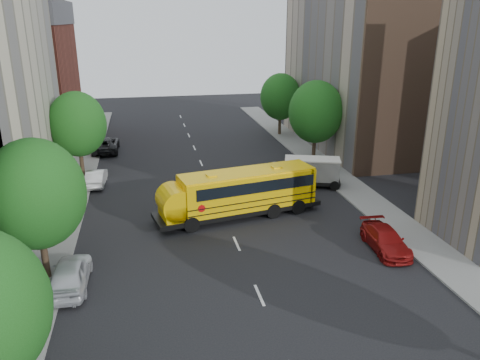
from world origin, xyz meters
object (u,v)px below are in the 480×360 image
object	(u,v)px
parked_car_0	(70,274)
parked_car_2	(106,145)
street_tree_1	(35,194)
street_tree_4	(316,112)
parked_car_3	(385,240)
safari_truck	(307,171)
street_tree_5	(280,97)
street_tree_2	(77,124)
parked_car_1	(96,177)
school_bus	(237,192)

from	to	relation	value
parked_car_0	parked_car_2	xyz separation A→B (m)	(0.13, 27.56, -0.01)
street_tree_1	street_tree_4	size ratio (longest dim) A/B	0.98
street_tree_1	street_tree_4	world-z (taller)	street_tree_4
street_tree_1	parked_car_3	distance (m)	20.27
street_tree_1	safari_truck	size ratio (longest dim) A/B	1.31
street_tree_1	street_tree_4	distance (m)	28.43
street_tree_5	parked_car_3	xyz separation A→B (m)	(-2.20, -30.67, -4.03)
parked_car_3	safari_truck	bearing A→B (deg)	97.71
parked_car_3	parked_car_2	bearing A→B (deg)	128.01
parked_car_0	parked_car_3	size ratio (longest dim) A/B	1.00
street_tree_4	street_tree_5	bearing A→B (deg)	90.00
parked_car_2	parked_car_3	bearing A→B (deg)	124.73
parked_car_0	street_tree_2	bearing A→B (deg)	-84.75
street_tree_4	parked_car_0	bearing A→B (deg)	-136.98
parked_car_0	parked_car_1	distance (m)	16.61
street_tree_1	parked_car_2	bearing A→B (deg)	86.68
safari_truck	parked_car_3	xyz separation A→B (m)	(0.81, -12.23, -0.62)
parked_car_0	school_bus	bearing A→B (deg)	-143.32
street_tree_2	parked_car_2	world-z (taller)	street_tree_2
parked_car_2	school_bus	bearing A→B (deg)	117.92
street_tree_1	parked_car_0	xyz separation A→B (m)	(1.40, -1.22, -4.15)
street_tree_1	parked_car_0	distance (m)	4.55
street_tree_1	parked_car_3	xyz separation A→B (m)	(19.80, -0.67, -4.27)
parked_car_0	parked_car_2	bearing A→B (deg)	-89.18
street_tree_2	school_bus	xyz separation A→B (m)	(11.88, -11.73, -2.91)
street_tree_5	safari_truck	world-z (taller)	street_tree_5
street_tree_5	parked_car_2	world-z (taller)	street_tree_5
parked_car_1	parked_car_2	distance (m)	10.95
parked_car_3	parked_car_0	bearing A→B (deg)	-174.35
street_tree_4	street_tree_1	bearing A→B (deg)	-140.71
street_tree_4	safari_truck	size ratio (longest dim) A/B	1.34
school_bus	parked_car_1	bearing A→B (deg)	128.04
street_tree_2	parked_car_0	distance (m)	19.69
parked_car_1	parked_car_3	xyz separation A→B (m)	(18.40, -16.05, -0.02)
street_tree_1	parked_car_3	world-z (taller)	street_tree_1
street_tree_2	parked_car_0	xyz separation A→B (m)	(1.40, -19.22, -4.03)
street_tree_1	safari_truck	xyz separation A→B (m)	(18.99, 11.56, -3.66)
street_tree_4	parked_car_1	bearing A→B (deg)	-172.75
street_tree_5	street_tree_1	bearing A→B (deg)	-126.25
street_tree_4	parked_car_3	xyz separation A→B (m)	(-2.20, -18.67, -4.40)
street_tree_4	school_bus	xyz separation A→B (m)	(-10.12, -11.73, -3.16)
street_tree_4	parked_car_1	xyz separation A→B (m)	(-20.60, -2.62, -4.38)
school_bus	parked_car_2	size ratio (longest dim) A/B	2.18
street_tree_1	parked_car_2	distance (m)	26.70
street_tree_2	parked_car_0	size ratio (longest dim) A/B	1.64
street_tree_4	street_tree_5	xyz separation A→B (m)	(-0.00, 12.00, -0.37)
street_tree_5	school_bus	distance (m)	25.95
parked_car_3	street_tree_1	bearing A→B (deg)	-178.01
street_tree_2	parked_car_1	distance (m)	5.09
parked_car_0	street_tree_1	bearing A→B (deg)	-40.08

